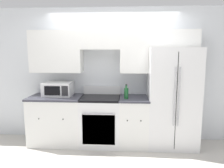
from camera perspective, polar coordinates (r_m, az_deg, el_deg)
ground_plane at (r=4.09m, az=-0.29°, el=-17.10°), size 12.00×12.00×0.00m
wall_back at (r=4.27m, az=0.40°, el=4.65°), size 8.00×0.39×2.60m
lower_cabinets_left at (r=4.40m, az=-14.27°, el=-9.00°), size 1.00×0.64×0.92m
lower_cabinets_right at (r=4.20m, az=5.62°, el=-9.64°), size 0.54×0.64×0.92m
oven_range at (r=4.22m, az=-3.01°, el=-9.45°), size 0.73×0.65×1.08m
refrigerator at (r=4.20m, az=15.40°, el=-3.42°), size 0.90×0.74×1.84m
microwave at (r=4.33m, az=-13.89°, el=-1.22°), size 0.53×0.41×0.26m
bottle at (r=3.96m, az=3.75°, el=-2.33°), size 0.08×0.08×0.26m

